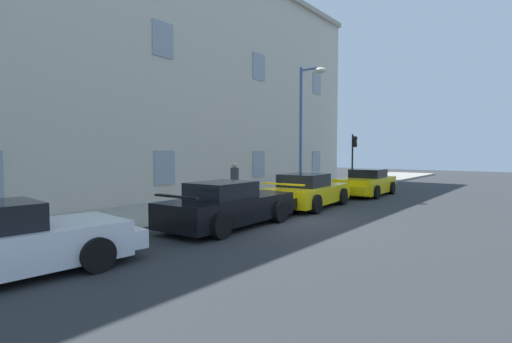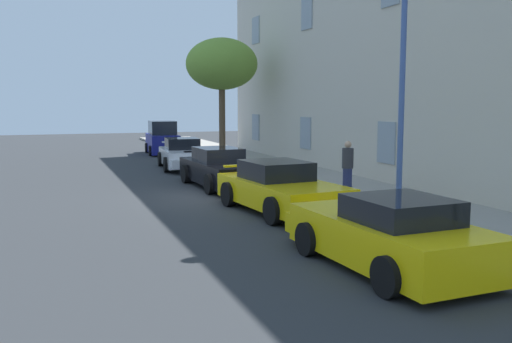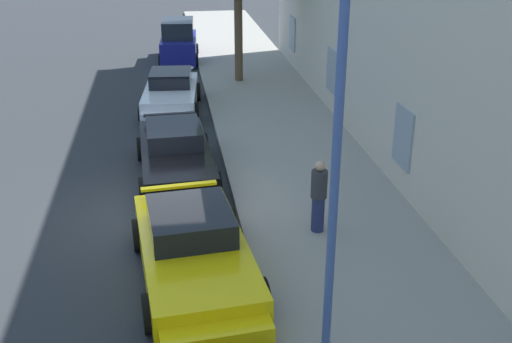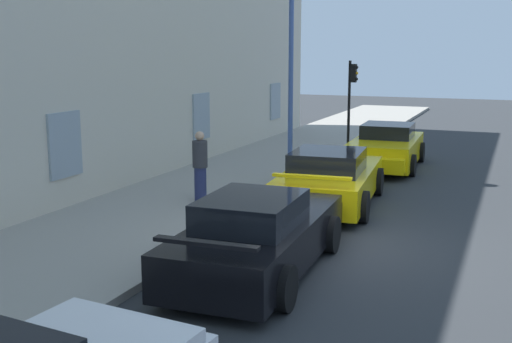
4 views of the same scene
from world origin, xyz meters
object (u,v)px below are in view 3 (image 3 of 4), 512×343
(sportscar_white_middle, at_px, (195,256))
(pedestrian_admiring, at_px, (319,196))
(street_lamp, at_px, (311,101))
(hatchback_parked, at_px, (179,43))
(sportscar_red_lead, at_px, (171,95))
(sportscar_yellow_flank, at_px, (176,159))

(sportscar_white_middle, xyz_separation_m, pedestrian_admiring, (-1.49, 2.83, 0.38))
(street_lamp, bearing_deg, hatchback_parked, -176.75)
(sportscar_red_lead, bearing_deg, street_lamp, 7.47)
(sportscar_yellow_flank, xyz_separation_m, sportscar_white_middle, (5.07, 0.21, 0.01))
(sportscar_red_lead, relative_size, sportscar_white_middle, 0.90)
(sportscar_red_lead, distance_m, pedestrian_admiring, 10.15)
(hatchback_parked, bearing_deg, sportscar_yellow_flank, -2.28)
(sportscar_red_lead, relative_size, street_lamp, 0.73)
(sportscar_white_middle, distance_m, street_lamp, 4.86)
(sportscar_yellow_flank, distance_m, pedestrian_admiring, 4.71)
(hatchback_parked, relative_size, street_lamp, 0.60)
(sportscar_yellow_flank, bearing_deg, sportscar_white_middle, 2.41)
(sportscar_red_lead, relative_size, hatchback_parked, 1.22)
(sportscar_red_lead, distance_m, street_lamp, 14.35)
(sportscar_red_lead, height_order, sportscar_yellow_flank, sportscar_yellow_flank)
(sportscar_red_lead, xyz_separation_m, street_lamp, (13.70, 1.80, 3.84))
(sportscar_yellow_flank, height_order, pedestrian_admiring, pedestrian_admiring)
(street_lamp, bearing_deg, sportscar_red_lead, -172.53)
(street_lamp, bearing_deg, sportscar_yellow_flank, -166.81)
(sportscar_white_middle, bearing_deg, hatchback_parked, 178.96)
(sportscar_red_lead, relative_size, sportscar_yellow_flank, 0.89)
(street_lamp, xyz_separation_m, pedestrian_admiring, (-4.04, 1.26, -3.45))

